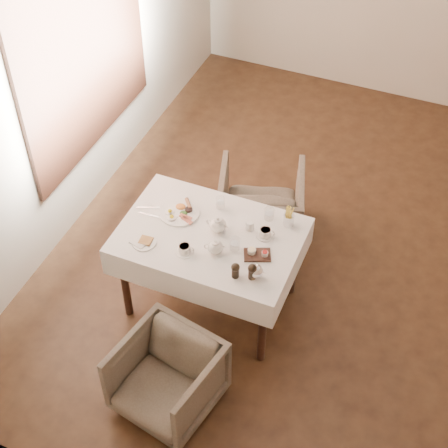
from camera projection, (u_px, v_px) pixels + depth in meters
room at (81, 30)px, 5.19m from camera, size 5.00×5.00×5.00m
table at (210, 246)px, 4.92m from camera, size 1.28×0.88×0.75m
armchair_near at (167, 378)px, 4.54m from camera, size 0.73×0.74×0.58m
armchair_far at (261, 205)px, 5.68m from camera, size 0.86×0.87×0.64m
breakfast_plate at (180, 211)px, 4.99m from camera, size 0.30×0.30×0.04m
side_plate at (143, 242)px, 4.77m from camera, size 0.18×0.17×0.02m
teapot_centre at (218, 224)px, 4.82m from camera, size 0.16×0.13×0.13m
teapot_front at (215, 246)px, 4.67m from camera, size 0.18×0.16×0.12m
creamer at (250, 225)px, 4.85m from camera, size 0.07×0.07×0.07m
teacup_near at (185, 249)px, 4.70m from camera, size 0.13×0.13×0.06m
teacup_far at (265, 233)px, 4.81m from camera, size 0.13×0.13×0.06m
glass_left at (220, 202)px, 5.00m from camera, size 0.08×0.08×0.09m
glass_mid at (235, 244)px, 4.70m from camera, size 0.09×0.09×0.10m
glass_right at (269, 214)px, 4.92m from camera, size 0.08×0.08×0.10m
condiment_board at (257, 254)px, 4.68m from camera, size 0.22×0.18×0.05m
pepper_mill_left at (235, 270)px, 4.52m from camera, size 0.06×0.06×0.12m
pepper_mill_right at (252, 271)px, 4.51m from camera, size 0.07×0.07×0.12m
silver_pot at (257, 270)px, 4.52m from camera, size 0.12×0.10×0.12m
fries_cup at (289, 217)px, 4.86m from camera, size 0.08×0.08×0.16m
cutlery_fork at (150, 208)px, 5.03m from camera, size 0.19×0.08×0.00m
cutlery_knife at (150, 215)px, 4.97m from camera, size 0.18×0.02×0.00m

